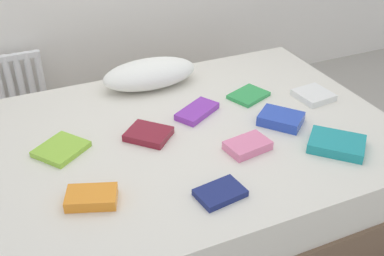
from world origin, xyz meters
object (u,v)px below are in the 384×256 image
(textbook_teal, at_px, (337,144))
(textbook_navy, at_px, (220,193))
(radiator, at_px, (11,89))
(textbook_blue, at_px, (281,119))
(textbook_green, at_px, (249,95))
(textbook_purple, at_px, (197,111))
(bed, at_px, (196,170))
(textbook_pink, at_px, (248,146))
(textbook_maroon, at_px, (149,134))
(textbook_lime, at_px, (61,149))
(textbook_white, at_px, (313,95))
(textbook_orange, at_px, (92,197))
(pillow, at_px, (150,74))

(textbook_teal, height_order, textbook_navy, textbook_teal)
(radiator, xyz_separation_m, textbook_blue, (1.21, -1.32, 0.20))
(textbook_green, height_order, textbook_purple, textbook_purple)
(radiator, relative_size, textbook_teal, 1.92)
(textbook_teal, relative_size, textbook_blue, 1.20)
(bed, distance_m, textbook_pink, 0.40)
(textbook_maroon, height_order, textbook_lime, textbook_maroon)
(textbook_pink, height_order, textbook_purple, textbook_pink)
(textbook_maroon, relative_size, textbook_green, 0.99)
(bed, bearing_deg, radiator, 123.56)
(textbook_maroon, relative_size, textbook_navy, 1.05)
(textbook_white, relative_size, textbook_green, 0.90)
(textbook_maroon, xyz_separation_m, textbook_orange, (-0.36, -0.35, 0.01))
(radiator, relative_size, textbook_green, 2.35)
(textbook_pink, xyz_separation_m, textbook_orange, (-0.75, -0.07, 0.00))
(textbook_maroon, distance_m, textbook_blue, 0.67)
(textbook_pink, relative_size, textbook_purple, 0.82)
(bed, bearing_deg, textbook_lime, 172.81)
(bed, relative_size, textbook_orange, 9.97)
(textbook_white, bearing_deg, textbook_purple, 165.79)
(textbook_teal, distance_m, textbook_blue, 0.32)
(textbook_green, distance_m, textbook_purple, 0.34)
(textbook_maroon, bearing_deg, pillow, 115.09)
(textbook_navy, bearing_deg, textbook_green, 44.67)
(textbook_orange, height_order, textbook_blue, textbook_blue)
(radiator, height_order, textbook_maroon, radiator)
(textbook_teal, relative_size, textbook_green, 1.22)
(pillow, relative_size, textbook_navy, 2.86)
(textbook_blue, bearing_deg, textbook_maroon, -142.79)
(textbook_pink, distance_m, textbook_navy, 0.36)
(radiator, distance_m, textbook_blue, 1.80)
(textbook_white, distance_m, textbook_lime, 1.38)
(textbook_maroon, bearing_deg, textbook_navy, -31.41)
(textbook_navy, bearing_deg, textbook_white, 24.02)
(pillow, bearing_deg, bed, -84.78)
(textbook_lime, distance_m, textbook_blue, 1.09)
(radiator, bearing_deg, pillow, -41.49)
(bed, distance_m, textbook_lime, 0.71)
(textbook_white, bearing_deg, pillow, 141.61)
(radiator, bearing_deg, bed, -56.44)
(bed, height_order, textbook_maroon, textbook_maroon)
(textbook_maroon, bearing_deg, textbook_teal, 15.56)
(textbook_green, bearing_deg, textbook_pink, -142.12)
(textbook_lime, height_order, textbook_purple, textbook_purple)
(textbook_orange, bearing_deg, textbook_lime, 116.60)
(radiator, height_order, textbook_green, radiator)
(textbook_white, height_order, textbook_lime, textbook_white)
(radiator, xyz_separation_m, textbook_teal, (1.33, -1.61, 0.20))
(pillow, distance_m, textbook_navy, 1.04)
(textbook_teal, relative_size, textbook_lime, 1.19)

